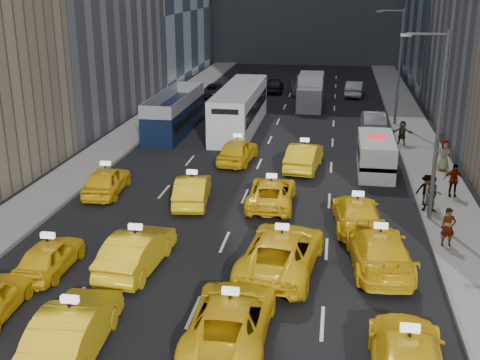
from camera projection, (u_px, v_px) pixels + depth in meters
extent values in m
plane|color=black|center=(179.00, 345.00, 19.23)|extent=(160.00, 160.00, 0.00)
cube|color=gray|center=(126.00, 137.00, 44.18)|extent=(3.00, 90.00, 0.15)
cube|color=gray|center=(421.00, 149.00, 41.02)|extent=(3.00, 90.00, 0.15)
cube|color=slate|center=(145.00, 137.00, 43.96)|extent=(0.15, 90.00, 0.18)
cube|color=slate|center=(399.00, 148.00, 41.23)|extent=(0.15, 90.00, 0.18)
cylinder|color=#595B60|center=(438.00, 130.00, 27.63)|extent=(0.20, 0.20, 9.00)
cylinder|color=#595B60|center=(427.00, 34.00, 26.39)|extent=(1.80, 0.12, 0.12)
cube|color=slate|center=(406.00, 35.00, 26.54)|extent=(0.50, 0.22, 0.12)
cylinder|color=#595B60|center=(399.00, 69.00, 46.34)|extent=(0.20, 0.20, 9.00)
cylinder|color=#595B60|center=(392.00, 11.00, 45.10)|extent=(1.80, 0.12, 0.12)
cube|color=slate|center=(380.00, 11.00, 45.26)|extent=(0.50, 0.22, 0.12)
imported|color=yellow|center=(73.00, 329.00, 18.57)|extent=(2.07, 5.15, 1.67)
imported|color=yellow|center=(231.00, 318.00, 19.32)|extent=(2.54, 5.49, 1.52)
imported|color=yellow|center=(407.00, 358.00, 17.28)|extent=(2.38, 5.41, 1.55)
imported|color=yellow|center=(50.00, 256.00, 23.83)|extent=(1.63, 3.98, 1.35)
imported|color=yellow|center=(137.00, 250.00, 24.01)|extent=(2.04, 5.00, 1.61)
imported|color=yellow|center=(282.00, 251.00, 23.87)|extent=(3.42, 6.29, 1.67)
imported|color=yellow|center=(379.00, 249.00, 24.09)|extent=(2.81, 5.79, 1.62)
imported|color=yellow|center=(107.00, 181.00, 32.46)|extent=(2.12, 4.55, 1.51)
imported|color=yellow|center=(192.00, 190.00, 31.06)|extent=(2.14, 4.71, 1.50)
imported|color=yellow|center=(271.00, 193.00, 30.81)|extent=(2.37, 5.01, 1.38)
imported|color=yellow|center=(357.00, 213.00, 28.00)|extent=(2.47, 5.26, 1.48)
imported|color=yellow|center=(238.00, 151.00, 37.97)|extent=(2.30, 4.74, 1.56)
imported|color=yellow|center=(304.00, 156.00, 36.65)|extent=(2.25, 5.12, 1.63)
cube|color=white|center=(376.00, 155.00, 36.02)|extent=(2.43, 5.47, 2.13)
cylinder|color=black|center=(361.00, 173.00, 34.70)|extent=(0.28, 0.85, 0.85)
cylinder|color=black|center=(392.00, 175.00, 34.44)|extent=(0.28, 0.85, 0.85)
cylinder|color=black|center=(360.00, 156.00, 38.01)|extent=(0.28, 0.85, 0.85)
cylinder|color=black|center=(388.00, 158.00, 37.75)|extent=(0.28, 0.85, 0.85)
cube|color=navy|center=(376.00, 157.00, 36.07)|extent=(2.46, 5.48, 0.24)
cube|color=red|center=(377.00, 136.00, 35.66)|extent=(0.99, 0.41, 0.16)
cube|color=black|center=(175.00, 113.00, 45.43)|extent=(3.23, 10.33, 2.96)
cylinder|color=black|center=(146.00, 138.00, 41.96)|extent=(0.28, 1.10, 1.10)
cylinder|color=black|center=(174.00, 139.00, 41.66)|extent=(0.28, 1.10, 1.10)
cylinder|color=black|center=(177.00, 113.00, 49.79)|extent=(0.28, 1.10, 1.10)
cylinder|color=black|center=(200.00, 114.00, 49.48)|extent=(0.28, 1.10, 1.10)
cube|color=silver|center=(240.00, 108.00, 46.23)|extent=(2.92, 12.73, 3.27)
cylinder|color=black|center=(211.00, 139.00, 41.67)|extent=(0.28, 1.10, 1.10)
cylinder|color=black|center=(244.00, 140.00, 41.32)|extent=(0.28, 1.10, 1.10)
cylinder|color=black|center=(237.00, 107.00, 51.84)|extent=(0.28, 1.10, 1.10)
cylinder|color=black|center=(263.00, 108.00, 51.49)|extent=(0.28, 1.10, 1.10)
cube|color=white|center=(311.00, 91.00, 54.09)|extent=(2.79, 6.52, 2.89)
cylinder|color=black|center=(298.00, 106.00, 52.40)|extent=(0.28, 1.10, 1.10)
cylinder|color=black|center=(320.00, 107.00, 52.12)|extent=(0.28, 1.10, 1.10)
cylinder|color=black|center=(301.00, 96.00, 56.64)|extent=(0.28, 1.10, 1.10)
cylinder|color=black|center=(321.00, 97.00, 56.36)|extent=(0.28, 1.10, 1.10)
imported|color=#A6A8AD|center=(373.00, 121.00, 45.87)|extent=(1.79, 4.79, 1.56)
imported|color=black|center=(216.00, 90.00, 58.93)|extent=(2.49, 5.06, 1.38)
imported|color=gray|center=(304.00, 85.00, 60.80)|extent=(2.99, 6.01, 1.68)
imported|color=black|center=(275.00, 85.00, 61.54)|extent=(1.84, 4.25, 1.43)
imported|color=#9DA0A5|center=(354.00, 89.00, 59.47)|extent=(2.01, 4.71, 1.51)
imported|color=gray|center=(448.00, 227.00, 25.74)|extent=(0.67, 0.48, 1.72)
imported|color=gray|center=(432.00, 194.00, 29.49)|extent=(0.93, 0.57, 1.84)
imported|color=gray|center=(426.00, 190.00, 30.44)|extent=(1.06, 0.49, 1.61)
imported|color=gray|center=(453.00, 180.00, 31.62)|extent=(1.06, 0.51, 1.79)
imported|color=gray|center=(444.00, 155.00, 35.89)|extent=(0.93, 0.52, 1.89)
imported|color=gray|center=(402.00, 133.00, 41.60)|extent=(1.57, 0.67, 1.64)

